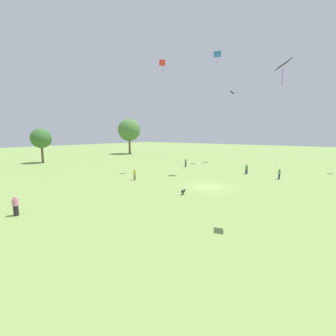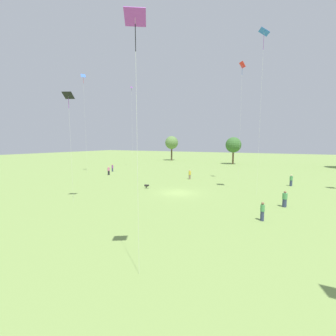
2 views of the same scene
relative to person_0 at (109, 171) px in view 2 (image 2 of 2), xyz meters
The scene contains 16 objects.
ground_plane 20.98m from the person_0, 22.80° to the right, with size 240.00×240.00×0.00m, color #7A994C.
tree_0 39.60m from the person_0, 97.72° to the left, with size 4.69×4.69×8.82m.
tree_1 39.26m from the person_0, 63.16° to the left, with size 4.63×4.63×8.13m.
person_0 is the anchor object (origin of this frame).
person_1 5.43m from the person_0, 123.58° to the left, with size 0.42×0.42×1.64m.
person_2 16.78m from the person_0, ahead, with size 0.45×0.45×1.70m.
person_3 32.79m from the person_0, ahead, with size 0.54×0.54×1.75m.
person_4 33.36m from the person_0, 25.55° to the right, with size 0.36×0.36×1.62m.
person_5 32.98m from the person_0, 15.72° to the right, with size 0.60×0.60×1.67m.
kite_0 22.93m from the person_0, 107.68° to the left, with size 0.70×0.75×20.88m.
kite_1 37.60m from the person_0, 45.28° to the right, with size 1.28×1.27×12.29m.
kite_3 33.98m from the person_0, ahead, with size 1.40×1.48×19.80m.
kite_6 30.31m from the person_0, ahead, with size 1.11×1.14×19.20m.
kite_7 19.03m from the person_0, behind, with size 0.96×1.04×20.55m.
kite_9 23.19m from the person_0, 58.16° to the right, with size 1.29×1.21×11.82m.
dog_0 16.03m from the person_0, 28.28° to the right, with size 0.73×0.35×0.59m.
Camera 2 is at (12.24, -26.21, 6.60)m, focal length 24.00 mm.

